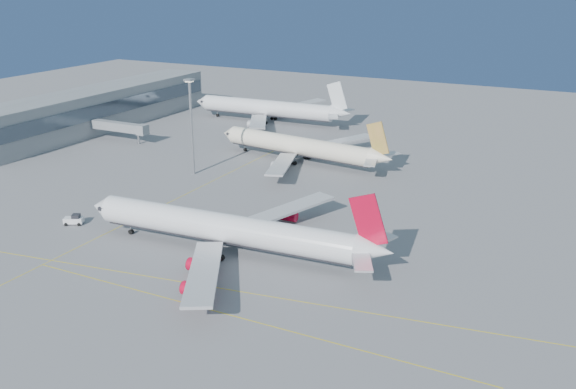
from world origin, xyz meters
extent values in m
plane|color=slate|center=(0.00, 0.00, 0.00)|extent=(500.00, 500.00, 0.00)
cube|color=gray|center=(-115.00, 85.00, 7.50)|extent=(18.00, 110.00, 15.00)
cube|color=#3F4C59|center=(-105.80, 85.00, 9.00)|extent=(0.40, 107.80, 5.00)
cube|color=gray|center=(-95.00, 72.00, 5.20)|extent=(22.00, 3.00, 3.00)
cylinder|color=gray|center=(-86.00, 72.00, 2.60)|extent=(0.70, 0.70, 5.20)
cube|color=gray|center=(-84.00, 72.00, 5.20)|extent=(3.20, 3.60, 3.40)
cube|color=#CFB80B|center=(5.00, -14.00, 0.01)|extent=(90.00, 0.18, 0.02)
cube|color=#CFB80B|center=(0.00, -6.00, 0.01)|extent=(118.86, 16.88, 0.02)
cube|color=#CFB80B|center=(-40.00, 30.00, 0.01)|extent=(0.18, 140.00, 0.02)
cylinder|color=white|center=(-10.87, 8.33, 5.41)|extent=(58.56, 9.50, 6.04)
cone|color=white|center=(-42.26, 6.45, 5.41)|extent=(5.04, 6.31, 6.04)
cone|color=white|center=(21.87, 10.28, 6.04)|extent=(7.62, 6.16, 5.74)
cube|color=black|center=(-40.29, 6.57, 6.04)|extent=(2.00, 5.83, 0.73)
cube|color=#B7B7BC|center=(-4.59, -8.24, 3.75)|extent=(19.50, 28.93, 0.57)
cube|color=#B7B7BC|center=(-6.61, 25.52, 3.75)|extent=(16.55, 29.94, 0.57)
cube|color=#B70726|center=(20.31, 10.19, 11.87)|extent=(8.02, 0.95, 11.02)
cylinder|color=gray|center=(-34.74, 6.90, 1.77)|extent=(0.25, 0.25, 2.39)
cylinder|color=black|center=(-34.74, 6.90, 0.57)|extent=(1.19, 0.80, 1.15)
cylinder|color=gray|center=(-9.58, 4.13, 1.77)|extent=(0.33, 0.33, 2.39)
cylinder|color=black|center=(-9.58, 4.13, 0.57)|extent=(1.20, 1.00, 1.15)
cylinder|color=gray|center=(-10.09, 12.65, 1.77)|extent=(0.33, 0.33, 2.39)
cylinder|color=black|center=(-10.09, 12.65, 0.57)|extent=(1.20, 1.00, 1.15)
cylinder|color=#B70726|center=(-9.12, -3.06, 1.80)|extent=(5.14, 2.90, 2.60)
cylinder|color=#B70726|center=(-4.17, -11.84, 1.80)|extent=(5.14, 2.90, 2.60)
cylinder|color=#B70726|center=(-10.49, 19.84, 1.80)|extent=(5.14, 2.90, 2.60)
cylinder|color=#B70726|center=(-6.62, 29.15, 1.80)|extent=(5.14, 2.90, 2.60)
cylinder|color=silver|center=(-27.51, 77.50, 5.06)|extent=(51.38, 12.38, 5.60)
cone|color=silver|center=(-54.97, 81.20, 5.06)|extent=(5.13, 6.14, 5.60)
cone|color=silver|center=(1.22, 73.63, 5.65)|extent=(7.53, 6.19, 5.32)
cube|color=black|center=(-53.12, 80.95, 5.65)|extent=(2.27, 5.48, 0.69)
cube|color=#B7B7BC|center=(-24.87, 61.57, 3.52)|extent=(13.45, 27.71, 0.54)
cube|color=#B7B7BC|center=(-20.75, 92.17, 3.52)|extent=(19.47, 25.70, 0.54)
cube|color=#BA8645|center=(-0.24, 73.83, 11.13)|extent=(7.55, 1.45, 10.40)
cylinder|color=gray|center=(-48.27, 80.30, 1.67)|extent=(0.24, 0.24, 2.26)
cylinder|color=black|center=(-48.27, 80.30, 0.54)|extent=(1.16, 0.83, 1.08)
cylinder|color=gray|center=(-27.07, 73.43, 1.67)|extent=(0.31, 0.31, 2.26)
cylinder|color=black|center=(-27.07, 73.43, 0.54)|extent=(1.19, 1.02, 1.08)
cylinder|color=gray|center=(-26.00, 81.31, 1.67)|extent=(0.31, 0.31, 2.26)
cylinder|color=black|center=(-26.00, 81.31, 0.54)|extent=(1.19, 1.02, 1.08)
cylinder|color=#B7B7BC|center=(-27.29, 64.67, 1.68)|extent=(5.00, 3.06, 2.46)
cylinder|color=#B7B7BC|center=(-23.90, 89.81, 1.68)|extent=(5.00, 3.06, 2.46)
cylinder|color=white|center=(-63.59, 122.83, 5.61)|extent=(55.18, 8.05, 6.16)
cone|color=white|center=(-93.49, 121.80, 5.61)|extent=(5.16, 6.33, 6.16)
cone|color=white|center=(-32.25, 123.91, 6.27)|extent=(7.90, 6.11, 5.85)
cube|color=black|center=(-91.40, 121.88, 6.27)|extent=(1.96, 5.91, 0.77)
cube|color=#B7B7BC|center=(-57.97, 106.32, 3.92)|extent=(18.94, 28.89, 0.61)
cube|color=#B7B7BC|center=(-59.12, 139.70, 3.92)|extent=(17.27, 29.44, 0.61)
cube|color=silver|center=(-33.90, 123.86, 12.38)|extent=(8.47, 0.79, 11.64)
cylinder|color=gray|center=(-86.13, 122.06, 1.87)|extent=(0.26, 0.26, 2.53)
cylinder|color=black|center=(-86.13, 122.06, 0.61)|extent=(1.24, 0.81, 1.21)
cylinder|color=gray|center=(-62.34, 118.47, 1.87)|extent=(0.35, 0.35, 2.53)
cylinder|color=black|center=(-62.34, 118.47, 0.61)|extent=(1.24, 1.03, 1.21)
cylinder|color=gray|center=(-62.64, 127.27, 1.87)|extent=(0.35, 0.35, 2.53)
cylinder|color=black|center=(-62.64, 127.27, 0.61)|extent=(1.24, 1.03, 1.21)
cylinder|color=#B7B7BC|center=(-61.17, 109.18, 1.85)|extent=(5.37, 2.93, 2.75)
cylinder|color=#B7B7BC|center=(-62.12, 136.62, 1.85)|extent=(5.37, 2.93, 2.75)
cube|color=white|center=(-50.69, 5.54, 0.98)|extent=(4.88, 3.93, 1.31)
cube|color=black|center=(-50.11, 5.84, 1.96)|extent=(2.40, 2.45, 0.98)
cylinder|color=black|center=(-51.53, 3.83, 0.38)|extent=(0.85, 0.69, 0.76)
cylinder|color=black|center=(-52.57, 5.87, 0.38)|extent=(0.85, 0.69, 0.76)
cylinder|color=black|center=(-48.81, 5.22, 0.38)|extent=(0.85, 0.69, 0.76)
cylinder|color=black|center=(-49.85, 7.26, 0.38)|extent=(0.85, 0.69, 0.76)
cylinder|color=gray|center=(-48.75, 51.57, 13.68)|extent=(0.77, 0.77, 27.35)
cube|color=gray|center=(-48.75, 51.57, 27.57)|extent=(2.41, 2.41, 0.55)
cube|color=white|center=(-48.75, 51.57, 27.14)|extent=(1.75, 1.75, 0.27)
camera|label=1|loc=(57.65, -96.39, 55.56)|focal=40.00mm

